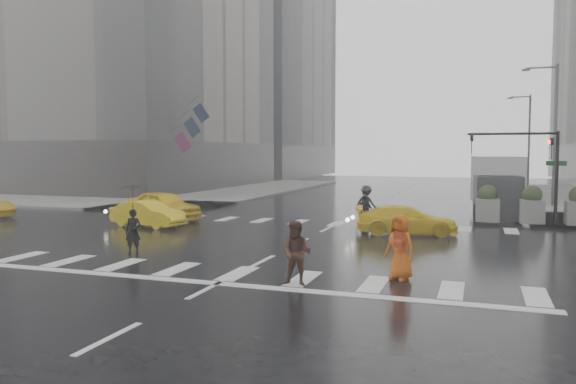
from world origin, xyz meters
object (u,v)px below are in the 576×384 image
at_px(pedestrian_orange, 400,247).
at_px(box_truck, 497,185).
at_px(traffic_signal_pole, 534,159).
at_px(taxi_mid, 148,214).
at_px(pedestrian_brown, 297,253).
at_px(taxi_front, 164,205).

height_order(pedestrian_orange, box_truck, box_truck).
height_order(traffic_signal_pole, taxi_mid, traffic_signal_pole).
bearing_deg(box_truck, pedestrian_orange, -106.46).
height_order(pedestrian_brown, pedestrian_orange, pedestrian_orange).
bearing_deg(pedestrian_brown, traffic_signal_pole, 65.36).
relative_size(pedestrian_brown, pedestrian_orange, 0.94).
xyz_separation_m(traffic_signal_pole, taxi_mid, (-17.21, -6.01, -2.60)).
bearing_deg(pedestrian_brown, box_truck, 74.17).
xyz_separation_m(traffic_signal_pole, pedestrian_orange, (-4.44, -13.24, -2.30)).
distance_m(pedestrian_orange, taxi_front, 16.60).
xyz_separation_m(taxi_mid, box_truck, (15.70, 9.78, 1.13)).
bearing_deg(box_truck, traffic_signal_pole, -74.90).
height_order(taxi_front, taxi_mid, taxi_front).
distance_m(taxi_front, box_truck, 17.95).
relative_size(pedestrian_orange, taxi_mid, 0.49).
xyz_separation_m(traffic_signal_pole, pedestrian_brown, (-6.93, -14.81, -2.36)).
bearing_deg(traffic_signal_pole, pedestrian_brown, -115.10).
xyz_separation_m(taxi_front, taxi_mid, (0.68, -2.49, -0.14)).
xyz_separation_m(traffic_signal_pole, taxi_front, (-17.89, -3.52, -2.46)).
bearing_deg(pedestrian_brown, pedestrian_orange, 32.59).
distance_m(taxi_front, taxi_mid, 2.59).
bearing_deg(taxi_front, traffic_signal_pole, -59.75).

